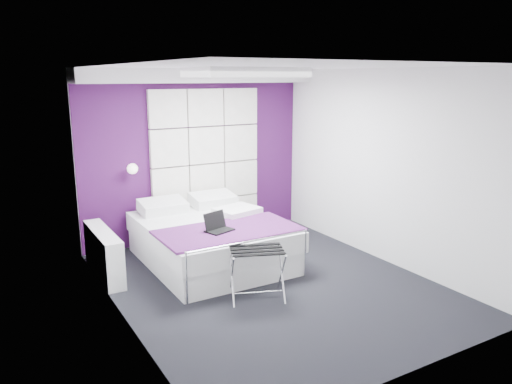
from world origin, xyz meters
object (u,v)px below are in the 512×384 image
(wall_lamp, at_px, (132,168))
(nightstand, at_px, (146,215))
(luggage_rack, at_px, (257,274))
(laptop, at_px, (218,226))
(radiator, at_px, (104,253))
(bed, at_px, (211,239))

(wall_lamp, distance_m, nightstand, 0.73)
(luggage_rack, relative_size, laptop, 1.81)
(radiator, bearing_deg, luggage_rack, -48.82)
(wall_lamp, bearing_deg, radiator, -130.10)
(radiator, height_order, nightstand, radiator)
(bed, bearing_deg, luggage_rack, -91.75)
(nightstand, relative_size, luggage_rack, 0.71)
(wall_lamp, distance_m, luggage_rack, 2.58)
(bed, distance_m, nightstand, 1.13)
(bed, bearing_deg, wall_lamp, 127.27)
(nightstand, bearing_deg, laptop, -72.66)
(wall_lamp, relative_size, radiator, 0.12)
(wall_lamp, bearing_deg, bed, -52.73)
(bed, height_order, luggage_rack, bed)
(luggage_rack, bearing_deg, bed, 109.98)
(wall_lamp, xyz_separation_m, luggage_rack, (0.71, -2.30, -0.93))
(radiator, distance_m, nightstand, 1.10)
(laptop, bearing_deg, nightstand, 90.14)
(wall_lamp, relative_size, laptop, 0.45)
(nightstand, bearing_deg, bed, -58.40)
(bed, xyz_separation_m, luggage_rack, (-0.04, -1.32, -0.02))
(nightstand, height_order, laptop, laptop)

